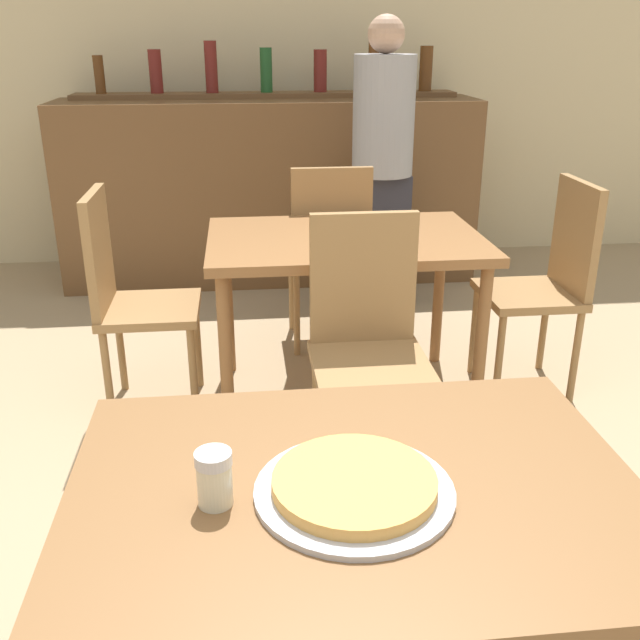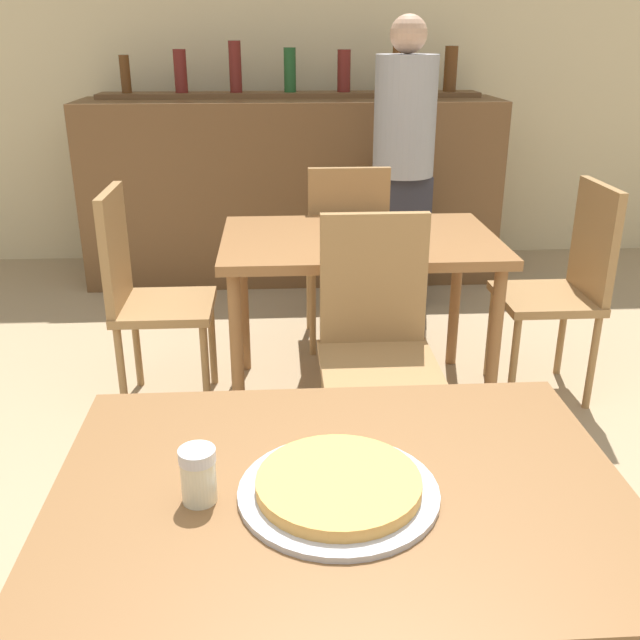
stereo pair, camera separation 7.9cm
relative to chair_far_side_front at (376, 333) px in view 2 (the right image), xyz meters
name	(u,v)px [view 2 (the right image)]	position (x,y,z in m)	size (l,w,h in m)	color
wall_back	(288,51)	(-0.23, 2.79, 0.86)	(8.00, 0.05, 2.80)	beige
dining_table_near	(340,524)	(-0.23, -1.19, 0.12)	(1.04, 0.76, 0.75)	brown
dining_table_far	(359,256)	(0.00, 0.54, 0.12)	(1.13, 0.75, 0.74)	brown
bar_counter	(292,191)	(-0.23, 2.29, 0.03)	(2.60, 0.56, 1.14)	brown
bar_back_shelf	(295,85)	(-0.20, 2.43, 0.67)	(2.39, 0.24, 0.35)	brown
chair_far_side_front	(376,333)	(0.00, 0.00, 0.00)	(0.40, 0.40, 0.94)	olive
chair_far_side_back	(346,247)	(0.00, 1.09, 0.00)	(0.40, 0.40, 0.94)	olive
chair_far_side_left	(143,287)	(-0.90, 0.54, 0.00)	(0.40, 0.40, 0.94)	olive
chair_far_side_right	(567,278)	(0.90, 0.54, 0.00)	(0.40, 0.40, 0.94)	olive
pizza_tray	(339,487)	(-0.24, -1.23, 0.23)	(0.36, 0.36, 0.04)	#B7B7BC
cheese_shaker	(198,475)	(-0.48, -1.23, 0.27)	(0.06, 0.06, 0.10)	beige
person_standing	(403,157)	(0.38, 1.71, 0.33)	(0.34, 0.34, 1.61)	#2D2D38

